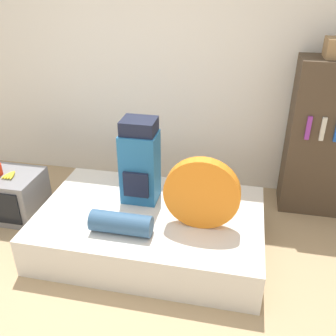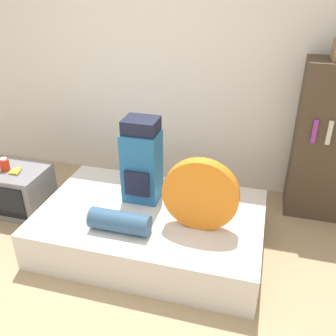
% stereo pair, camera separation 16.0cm
% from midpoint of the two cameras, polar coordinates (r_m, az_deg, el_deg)
% --- Properties ---
extents(ground_plane, '(16.00, 16.00, 0.00)m').
position_cam_midpoint_polar(ground_plane, '(3.03, -10.21, -19.97)').
color(ground_plane, tan).
extents(wall_back, '(8.00, 0.05, 2.60)m').
position_cam_midpoint_polar(wall_back, '(4.09, 0.59, 14.95)').
color(wall_back, white).
rests_on(wall_back, ground_plane).
extents(bed, '(1.94, 1.24, 0.36)m').
position_cam_midpoint_polar(bed, '(3.40, -1.24, -9.06)').
color(bed, silver).
rests_on(bed, ground_plane).
extents(backpack, '(0.32, 0.30, 0.77)m').
position_cam_midpoint_polar(backpack, '(3.30, -2.64, 0.98)').
color(backpack, '#23669E').
rests_on(backpack, bed).
extents(tent_bag, '(0.61, 0.10, 0.61)m').
position_cam_midpoint_polar(tent_bag, '(2.97, 6.55, -4.09)').
color(tent_bag, orange).
rests_on(tent_bag, bed).
extents(sleeping_roll, '(0.50, 0.17, 0.17)m').
position_cam_midpoint_polar(sleeping_roll, '(3.04, -5.88, -8.15)').
color(sleeping_roll, '#33567A').
rests_on(sleeping_roll, bed).
extents(television, '(0.59, 0.51, 0.46)m').
position_cam_midpoint_polar(television, '(4.10, -20.83, -3.17)').
color(television, gray).
rests_on(television, ground_plane).
extents(canister, '(0.09, 0.09, 0.13)m').
position_cam_midpoint_polar(canister, '(4.01, -22.62, 0.50)').
color(canister, red).
rests_on(canister, television).
extents(banana_bunch, '(0.12, 0.16, 0.03)m').
position_cam_midpoint_polar(banana_bunch, '(3.95, -20.99, -0.38)').
color(banana_bunch, yellow).
rests_on(banana_bunch, television).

